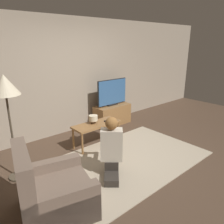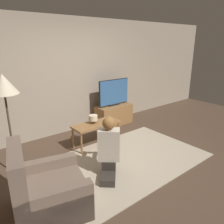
{
  "view_description": "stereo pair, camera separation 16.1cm",
  "coord_description": "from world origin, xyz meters",
  "px_view_note": "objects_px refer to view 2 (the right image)",
  "views": [
    {
      "loc": [
        -2.47,
        -2.48,
        2.06
      ],
      "look_at": [
        0.3,
        0.72,
        0.69
      ],
      "focal_mm": 35.0,
      "sensor_mm": 36.0,
      "label": 1
    },
    {
      "loc": [
        -2.35,
        -2.58,
        2.06
      ],
      "look_at": [
        0.3,
        0.72,
        0.69
      ],
      "focal_mm": 35.0,
      "sensor_mm": 36.0,
      "label": 2
    }
  ],
  "objects_px": {
    "person_kneeling": "(109,147)",
    "table_lamp": "(93,118)",
    "armchair": "(47,192)",
    "tv": "(114,92)",
    "floor_lamp": "(4,90)",
    "coffee_table": "(96,126)"
  },
  "relations": [
    {
      "from": "floor_lamp",
      "to": "armchair",
      "type": "height_order",
      "value": "floor_lamp"
    },
    {
      "from": "floor_lamp",
      "to": "armchair",
      "type": "bearing_deg",
      "value": -85.61
    },
    {
      "from": "coffee_table",
      "to": "table_lamp",
      "type": "height_order",
      "value": "table_lamp"
    },
    {
      "from": "tv",
      "to": "armchair",
      "type": "xyz_separation_m",
      "value": [
        -2.61,
        -1.87,
        -0.56
      ]
    },
    {
      "from": "tv",
      "to": "coffee_table",
      "type": "relative_size",
      "value": 0.9
    },
    {
      "from": "armchair",
      "to": "person_kneeling",
      "type": "xyz_separation_m",
      "value": [
        1.1,
        0.15,
        0.21
      ]
    },
    {
      "from": "tv",
      "to": "floor_lamp",
      "type": "relative_size",
      "value": 0.55
    },
    {
      "from": "coffee_table",
      "to": "person_kneeling",
      "type": "bearing_deg",
      "value": -114.56
    },
    {
      "from": "coffee_table",
      "to": "armchair",
      "type": "xyz_separation_m",
      "value": [
        -1.56,
        -1.15,
        -0.14
      ]
    },
    {
      "from": "tv",
      "to": "coffee_table",
      "type": "bearing_deg",
      "value": -145.48
    },
    {
      "from": "armchair",
      "to": "tv",
      "type": "bearing_deg",
      "value": -40.36
    },
    {
      "from": "floor_lamp",
      "to": "person_kneeling",
      "type": "relative_size",
      "value": 1.69
    },
    {
      "from": "tv",
      "to": "coffee_table",
      "type": "xyz_separation_m",
      "value": [
        -1.05,
        -0.72,
        -0.43
      ]
    },
    {
      "from": "coffee_table",
      "to": "armchair",
      "type": "height_order",
      "value": "armchair"
    },
    {
      "from": "armchair",
      "to": "floor_lamp",
      "type": "bearing_deg",
      "value": 18.32
    },
    {
      "from": "person_kneeling",
      "to": "table_lamp",
      "type": "bearing_deg",
      "value": -70.4
    },
    {
      "from": "floor_lamp",
      "to": "table_lamp",
      "type": "xyz_separation_m",
      "value": [
        1.6,
        0.14,
        -0.83
      ]
    },
    {
      "from": "armchair",
      "to": "table_lamp",
      "type": "height_order",
      "value": "armchair"
    },
    {
      "from": "tv",
      "to": "floor_lamp",
      "type": "xyz_separation_m",
      "value": [
        -2.69,
        -0.81,
        0.56
      ]
    },
    {
      "from": "floor_lamp",
      "to": "table_lamp",
      "type": "bearing_deg",
      "value": 4.86
    },
    {
      "from": "person_kneeling",
      "to": "table_lamp",
      "type": "xyz_separation_m",
      "value": [
        0.42,
        1.05,
        0.09
      ]
    },
    {
      "from": "floor_lamp",
      "to": "table_lamp",
      "type": "relative_size",
      "value": 9.09
    }
  ]
}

